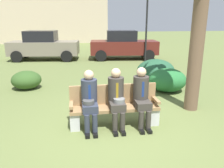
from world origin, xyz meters
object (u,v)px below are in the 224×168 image
Objects in this scene: seated_man_middle at (117,96)px; parked_car_near at (44,46)px; shrub_near_bench at (156,71)px; seated_man_right at (142,94)px; parked_car_far at (123,45)px; park_bench at (114,107)px; shrub_mid_lawn at (167,80)px; shrub_far_lawn at (26,80)px; street_lamp at (147,22)px; seated_man_left at (90,98)px.

seated_man_middle is 0.32× the size of parked_car_near.
shrub_near_bench is at bearing 58.60° from seated_man_middle.
parked_car_far reaches higher than seated_man_right.
shrub_mid_lawn is (2.11, 2.14, -0.04)m from park_bench.
shrub_mid_lawn reaches higher than shrub_far_lawn.
shrub_far_lawn is 7.05m from parked_car_far.
seated_man_right reaches higher than shrub_near_bench.
shrub_mid_lawn is at bearing -99.24° from street_lamp.
parked_car_near is (-3.29, 9.08, 0.11)m from seated_man_right.
seated_man_left is 1.05× the size of shrub_mid_lawn.
seated_man_middle is at bearing -77.89° from park_bench.
shrub_mid_lawn is at bearing -11.95° from shrub_far_lawn.
shrub_near_bench is at bearing -101.85° from street_lamp.
street_lamp reaches higher than parked_car_near.
shrub_mid_lawn is 1.23× the size of shrub_far_lawn.
shrub_far_lawn is (-4.64, 0.98, -0.07)m from shrub_mid_lawn.
seated_man_middle is 8.90m from parked_car_far.
seated_man_left is 3.52m from shrub_mid_lawn.
street_lamp is at bearing 80.76° from shrub_mid_lawn.
park_bench is at bearing 13.69° from seated_man_left.
street_lamp is (5.70, -1.38, 1.32)m from parked_car_near.
parked_car_near is 6.01m from street_lamp.
seated_man_right is 3.70m from shrub_near_bench.
seated_man_middle is 3.11m from shrub_mid_lawn.
seated_man_left is at bearing -127.99° from shrub_near_bench.
shrub_far_lawn is 0.25× the size of parked_car_near.
street_lamp reaches higher than shrub_mid_lawn.
park_bench is 8.79m from parked_car_far.
seated_man_middle reaches higher than shrub_far_lawn.
street_lamp is at bearing 68.42° from park_bench.
seated_man_right is (1.13, 0.01, 0.01)m from seated_man_left.
parked_car_near is at bearing 166.44° from street_lamp.
shrub_far_lawn is at bearing -178.57° from shrub_near_bench.
shrub_near_bench is 0.35× the size of parked_car_near.
seated_man_right is 8.20m from street_lamp.
seated_man_middle is at bearing -73.27° from parked_car_near.
seated_man_right is at bearing -123.99° from shrub_mid_lawn.
parked_car_near reaches higher than shrub_far_lawn.
street_lamp is (0.88, 5.44, 1.78)m from shrub_mid_lawn.
street_lamp is at bearing 72.60° from seated_man_right.
parked_car_far is at bearing 137.50° from street_lamp.
street_lamp is at bearing -42.50° from parked_car_far.
seated_man_middle is 3.96m from shrub_near_bench.
park_bench is 0.56× the size of street_lamp.
street_lamp is (1.08, -0.99, 1.32)m from parked_car_far.
shrub_near_bench is (2.06, 3.37, -0.29)m from seated_man_middle.
seated_man_middle is at bearing -121.40° from shrub_near_bench.
shrub_near_bench is 5.34m from parked_car_far.
shrub_mid_lawn is at bearing 47.49° from seated_man_middle.
street_lamp is (0.91, 4.34, 1.72)m from shrub_near_bench.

